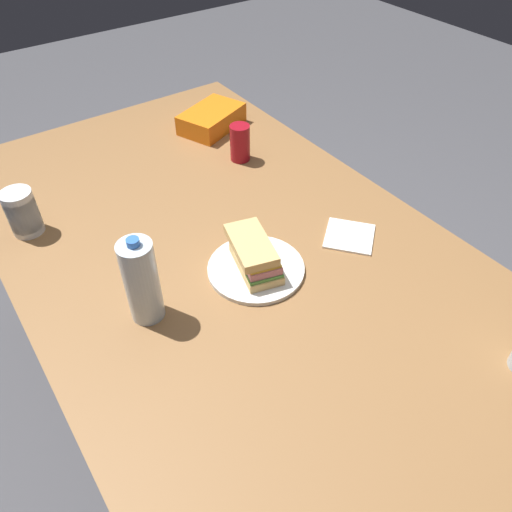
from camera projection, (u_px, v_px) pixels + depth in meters
The scene contains 9 objects.
ground_plane at pixel (237, 397), 1.85m from camera, with size 8.00×8.00×0.00m, color #4C4C51.
dining_table at pixel (231, 267), 1.40m from camera, with size 1.84×1.08×0.75m.
paper_plate at pixel (256, 269), 1.27m from camera, with size 0.25×0.25×0.01m, color white.
sandwich at pixel (255, 254), 1.24m from camera, with size 0.20×0.13×0.08m.
soda_can_red at pixel (240, 143), 1.63m from camera, with size 0.07×0.07×0.12m, color maroon.
chip_bag at pixel (212, 119), 1.80m from camera, with size 0.23×0.15×0.07m, color orange.
water_bottle_tall at pixel (142, 281), 1.10m from camera, with size 0.08×0.08×0.23m.
plastic_cup_stack at pixel (22, 212), 1.35m from camera, with size 0.08×0.08×0.13m.
paper_napkin at pixel (349, 236), 1.37m from camera, with size 0.13×0.13×0.01m, color white.
Camera 1 is at (-0.86, 0.52, 1.65)m, focal length 34.90 mm.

